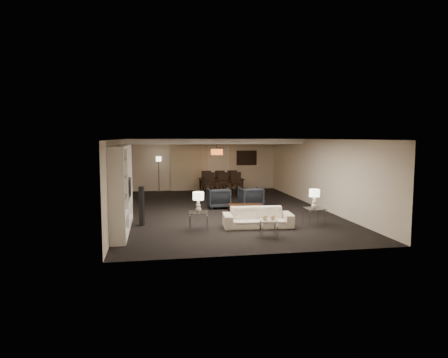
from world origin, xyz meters
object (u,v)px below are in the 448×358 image
at_px(dining_table, 221,186).
at_px(marble_table, 269,228).
at_px(table_lamp_right, 314,199).
at_px(chair_nr, 237,184).
at_px(vase_blue, 118,195).
at_px(coffee_table, 245,211).
at_px(floor_speaker, 142,206).
at_px(pendant_light, 217,152).
at_px(armchair_right, 251,197).
at_px(television, 125,189).
at_px(floor_lamp, 159,175).
at_px(side_table_right, 314,217).
at_px(vase_amber, 119,173).
at_px(side_table_left, 199,221).
at_px(armchair_left, 219,198).
at_px(chair_nm, 224,184).
at_px(chair_nl, 210,185).
at_px(table_lamp_left, 198,202).
at_px(chair_fm, 219,181).
at_px(sofa, 258,217).
at_px(chair_fr, 231,181).
at_px(chair_fl, 206,181).

bearing_deg(dining_table, marble_table, -93.39).
distance_m(table_lamp_right, chair_nr, 6.32).
relative_size(marble_table, vase_blue, 2.40).
bearing_deg(table_lamp_right, coffee_table, 136.74).
bearing_deg(coffee_table, floor_speaker, -167.30).
height_order(pendant_light, vase_blue, pendant_light).
xyz_separation_m(armchair_right, television, (-4.35, -2.17, 0.69)).
bearing_deg(floor_lamp, side_table_right, -60.95).
height_order(pendant_light, table_lamp_right, pendant_light).
bearing_deg(armchair_right, floor_lamp, -60.65).
relative_size(marble_table, floor_speaker, 0.39).
bearing_deg(vase_amber, side_table_left, 9.29).
height_order(armchair_left, chair_nm, chair_nm).
relative_size(armchair_right, vase_amber, 4.27).
height_order(armchair_left, chair_nl, chair_nl).
height_order(table_lamp_left, vase_blue, vase_blue).
bearing_deg(chair_nr, coffee_table, -101.48).
height_order(table_lamp_left, chair_nm, table_lamp_left).
xyz_separation_m(marble_table, dining_table, (0.11, 7.98, 0.12)).
distance_m(pendant_light, chair_nr, 1.67).
bearing_deg(floor_speaker, table_lamp_right, 12.48).
distance_m(pendant_light, dining_table, 1.67).
bearing_deg(marble_table, television, 149.21).
bearing_deg(floor_lamp, vase_amber, -97.62).
height_order(television, chair_fm, television).
bearing_deg(armchair_left, floor_lamp, -67.18).
distance_m(side_table_left, floor_speaker, 1.82).
xyz_separation_m(armchair_left, floor_lamp, (-2.08, 4.58, 0.47)).
xyz_separation_m(sofa, chair_fr, (0.71, 7.53, 0.23)).
distance_m(chair_nm, chair_nr, 0.60).
xyz_separation_m(table_lamp_right, vase_blue, (-5.48, -0.87, 0.37)).
distance_m(television, floor_speaker, 0.73).
height_order(vase_amber, chair_fl, vase_amber).
distance_m(chair_nm, chair_fr, 1.43).
relative_size(table_lamp_left, chair_fm, 0.54).
bearing_deg(vase_blue, chair_fl, 68.65).
bearing_deg(sofa, vase_amber, -170.41).
bearing_deg(vase_blue, dining_table, 63.38).
height_order(sofa, coffee_table, sofa).
xyz_separation_m(vase_blue, chair_fl, (3.28, 8.40, -0.64)).
xyz_separation_m(pendant_light, floor_speaker, (-3.11, -5.55, -1.35)).
distance_m(chair_nl, chair_fl, 1.30).
relative_size(floor_speaker, chair_fm, 1.12).
distance_m(table_lamp_left, chair_nm, 6.50).
bearing_deg(armchair_right, chair_nm, -86.71).
distance_m(sofa, vase_amber, 4.03).
distance_m(pendant_light, marble_table, 7.70).
height_order(side_table_right, vase_blue, vase_blue).
bearing_deg(chair_fl, table_lamp_left, 88.07).
bearing_deg(chair_nl, chair_nr, -0.72).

